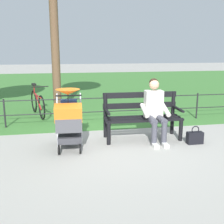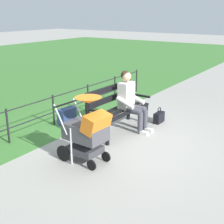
{
  "view_description": "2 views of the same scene",
  "coord_description": "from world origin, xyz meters",
  "px_view_note": "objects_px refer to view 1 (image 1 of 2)",
  "views": [
    {
      "loc": [
        1.09,
        5.29,
        1.85
      ],
      "look_at": [
        0.12,
        -0.02,
        0.61
      ],
      "focal_mm": 44.03,
      "sensor_mm": 36.0,
      "label": 1
    },
    {
      "loc": [
        4.73,
        3.36,
        2.45
      ],
      "look_at": [
        0.07,
        0.19,
        0.62
      ],
      "focal_mm": 49.89,
      "sensor_mm": 36.0,
      "label": 2
    }
  ],
  "objects_px": {
    "bicycle": "(37,103)",
    "park_bench": "(142,114)",
    "person_on_bench": "(155,109)",
    "handbag": "(195,137)",
    "stroller": "(69,118)"
  },
  "relations": [
    {
      "from": "bicycle",
      "to": "park_bench",
      "type": "bearing_deg",
      "value": 133.39
    },
    {
      "from": "person_on_bench",
      "to": "handbag",
      "type": "xyz_separation_m",
      "value": [
        -0.74,
        0.33,
        -0.55
      ]
    },
    {
      "from": "person_on_bench",
      "to": "stroller",
      "type": "xyz_separation_m",
      "value": [
        1.73,
        0.18,
        -0.08
      ]
    },
    {
      "from": "park_bench",
      "to": "person_on_bench",
      "type": "height_order",
      "value": "person_on_bench"
    },
    {
      "from": "park_bench",
      "to": "bicycle",
      "type": "distance_m",
      "value": 3.39
    },
    {
      "from": "bicycle",
      "to": "person_on_bench",
      "type": "bearing_deg",
      "value": 133.37
    },
    {
      "from": "stroller",
      "to": "bicycle",
      "type": "bearing_deg",
      "value": -74.28
    },
    {
      "from": "handbag",
      "to": "bicycle",
      "type": "relative_size",
      "value": 0.23
    },
    {
      "from": "park_bench",
      "to": "stroller",
      "type": "height_order",
      "value": "stroller"
    },
    {
      "from": "person_on_bench",
      "to": "bicycle",
      "type": "height_order",
      "value": "person_on_bench"
    },
    {
      "from": "park_bench",
      "to": "bicycle",
      "type": "relative_size",
      "value": 1.01
    },
    {
      "from": "stroller",
      "to": "person_on_bench",
      "type": "bearing_deg",
      "value": -174.14
    },
    {
      "from": "handbag",
      "to": "person_on_bench",
      "type": "bearing_deg",
      "value": -24.38
    },
    {
      "from": "person_on_bench",
      "to": "handbag",
      "type": "relative_size",
      "value": 3.45
    },
    {
      "from": "stroller",
      "to": "bicycle",
      "type": "relative_size",
      "value": 0.72
    }
  ]
}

